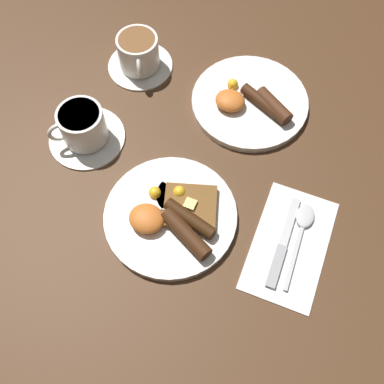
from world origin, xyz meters
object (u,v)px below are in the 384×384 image
object	(u,v)px
breakfast_plate_far	(250,102)
breakfast_plate_near	(172,215)
teacup_far	(139,55)
spoon	(303,225)
knife	(282,246)
teacup_near	(83,128)

from	to	relation	value
breakfast_plate_far	breakfast_plate_near	bearing A→B (deg)	-99.25
teacup_far	spoon	xyz separation A→B (m)	(0.43, -0.23, -0.03)
breakfast_plate_near	knife	bearing A→B (deg)	5.41
spoon	breakfast_plate_near	bearing A→B (deg)	105.68
breakfast_plate_far	knife	xyz separation A→B (m)	(0.15, -0.28, -0.00)
breakfast_plate_near	teacup_far	size ratio (longest dim) A/B	1.71
teacup_near	spoon	size ratio (longest dim) A/B	0.90
breakfast_plate_near	knife	world-z (taller)	breakfast_plate_near
knife	teacup_far	bearing A→B (deg)	53.68
teacup_far	spoon	bearing A→B (deg)	-28.66
breakfast_plate_far	teacup_far	xyz separation A→B (m)	(-0.25, 0.01, 0.02)
breakfast_plate_far	spoon	bearing A→B (deg)	-51.94
teacup_far	breakfast_plate_far	bearing A→B (deg)	-2.44
teacup_far	knife	size ratio (longest dim) A/B	0.80
teacup_far	breakfast_plate_near	bearing A→B (deg)	-56.09
breakfast_plate_near	teacup_near	xyz separation A→B (m)	(-0.23, 0.10, 0.02)
teacup_far	spoon	size ratio (longest dim) A/B	0.84
breakfast_plate_far	teacup_far	bearing A→B (deg)	177.56
breakfast_plate_near	breakfast_plate_far	distance (m)	0.30
breakfast_plate_far	spoon	world-z (taller)	breakfast_plate_far
teacup_far	teacup_near	bearing A→B (deg)	-95.54
teacup_near	knife	distance (m)	0.44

